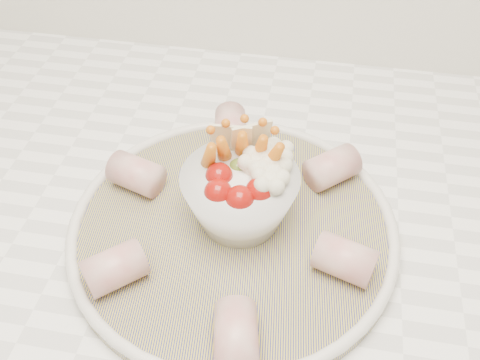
# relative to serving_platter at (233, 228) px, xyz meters

# --- Properties ---
(serving_platter) EXTENTS (0.37, 0.37, 0.02)m
(serving_platter) POSITION_rel_serving_platter_xyz_m (0.00, 0.00, 0.00)
(serving_platter) COLOR navy
(serving_platter) RESTS_ON kitchen_counter
(veggie_bowl) EXTENTS (0.12, 0.12, 0.10)m
(veggie_bowl) POSITION_rel_serving_platter_xyz_m (0.01, 0.01, 0.04)
(veggie_bowl) COLOR white
(veggie_bowl) RESTS_ON serving_platter
(cured_meat_rolls) EXTENTS (0.29, 0.33, 0.04)m
(cured_meat_rolls) POSITION_rel_serving_platter_xyz_m (0.00, 0.00, 0.02)
(cured_meat_rolls) COLOR #B65453
(cured_meat_rolls) RESTS_ON serving_platter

